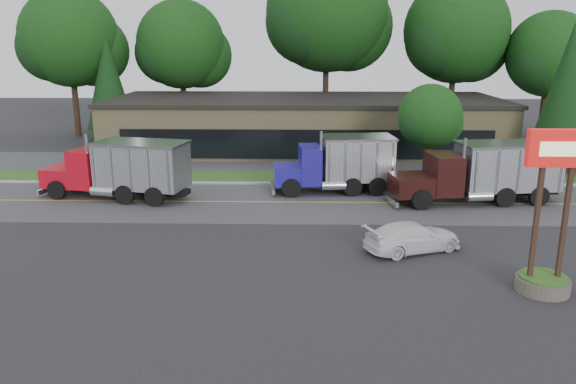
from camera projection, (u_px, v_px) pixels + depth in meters
name	position (u px, v px, depth m)	size (l,w,h in m)	color
ground	(260.00, 262.00, 23.18)	(140.00, 140.00, 0.00)	#34343A
road	(272.00, 202.00, 31.87)	(60.00, 8.00, 0.02)	#535358
center_line	(272.00, 202.00, 31.87)	(60.00, 0.12, 0.01)	gold
curb	(275.00, 184.00, 35.92)	(60.00, 0.30, 0.12)	#9E9E99
grass_verge	(276.00, 178.00, 37.66)	(60.00, 3.40, 0.03)	#214D1A
far_parking	(279.00, 162.00, 42.49)	(60.00, 7.00, 0.02)	#535358
strip_mall	(305.00, 125.00, 47.72)	(32.00, 12.00, 4.00)	tan
bilo_sign	(548.00, 239.00, 19.99)	(2.20, 1.90, 5.95)	#6B6054
tree_far_a	(72.00, 43.00, 52.40)	(9.60, 9.04, 13.70)	#382619
tree_far_b	(183.00, 49.00, 54.23)	(9.00, 8.47, 12.84)	#382619
tree_far_c	(329.00, 16.00, 53.17)	(12.25, 11.53, 17.48)	#382619
tree_far_d	(457.00, 36.00, 52.36)	(10.30, 9.70, 14.70)	#382619
tree_far_e	(550.00, 58.00, 50.73)	(8.13, 7.65, 11.59)	#382619
evergreen_left	(108.00, 81.00, 51.13)	(4.33, 4.33, 9.84)	#382619
evergreen_right	(567.00, 90.00, 38.64)	(4.49, 4.49, 10.21)	#382619
tree_verge	(431.00, 119.00, 36.45)	(4.38, 4.12, 6.24)	#382619
dump_truck_red	(123.00, 168.00, 32.22)	(8.91, 4.26, 3.36)	black
dump_truck_blue	(340.00, 162.00, 33.74)	(7.41, 3.32, 3.36)	black
dump_truck_maroon	(485.00, 171.00, 31.50)	(9.70, 3.82, 3.36)	black
rally_car	(413.00, 237.00, 24.33)	(1.76, 4.34, 1.26)	white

